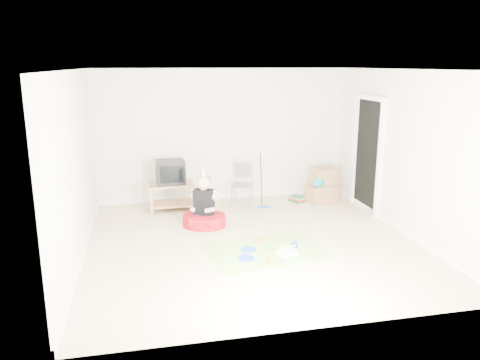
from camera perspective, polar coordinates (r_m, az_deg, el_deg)
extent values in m
plane|color=beige|center=(7.28, 1.43, -7.60)|extent=(5.00, 5.00, 0.00)
cube|color=black|center=(8.93, 15.33, 2.81)|extent=(0.02, 0.90, 2.05)
cube|color=#A7754B|center=(8.82, -8.42, -0.52)|extent=(0.82, 0.52, 0.03)
cube|color=#A7754B|center=(8.92, -8.33, -2.85)|extent=(0.82, 0.52, 0.03)
cube|color=#A7754B|center=(8.64, -10.73, -2.56)|extent=(0.05, 0.05, 0.51)
cube|color=#A7754B|center=(8.70, -5.76, -2.27)|extent=(0.05, 0.05, 0.51)
cube|color=#A7754B|center=(9.08, -10.85, -1.77)|extent=(0.05, 0.05, 0.51)
cube|color=#A7754B|center=(9.13, -6.12, -1.50)|extent=(0.05, 0.05, 0.51)
cube|color=black|center=(8.76, -8.47, 0.97)|extent=(0.53, 0.45, 0.44)
cube|color=#939298|center=(9.01, 0.27, -0.64)|extent=(0.49, 0.48, 0.03)
cylinder|color=#939298|center=(9.05, -0.77, -0.50)|extent=(0.02, 0.02, 0.83)
cylinder|color=#939298|center=(8.98, 1.32, -0.61)|extent=(0.02, 0.02, 0.83)
cube|color=#A57550|center=(9.41, 9.89, -1.65)|extent=(0.60, 0.50, 0.36)
cube|color=#A57550|center=(9.37, 10.14, 0.46)|extent=(0.54, 0.47, 0.34)
ellipsoid|color=#0B7F7C|center=(9.16, 9.54, -0.30)|extent=(0.24, 0.17, 0.19)
cube|color=blue|center=(8.97, 2.94, -3.31)|extent=(0.26, 0.12, 0.03)
cylinder|color=black|center=(8.84, 2.98, -0.18)|extent=(0.07, 0.34, 0.99)
cube|color=#216535|center=(9.45, 6.99, -2.50)|extent=(0.31, 0.35, 0.03)
cube|color=#B12626|center=(9.44, 6.99, -2.31)|extent=(0.31, 0.34, 0.03)
cube|color=#C0B487|center=(9.43, 7.00, -2.13)|extent=(0.31, 0.33, 0.03)
cube|color=#216535|center=(9.42, 7.00, -1.94)|extent=(0.31, 0.32, 0.03)
cylinder|color=#AD0F1B|center=(7.98, -4.39, -4.93)|extent=(0.96, 0.96, 0.20)
cube|color=black|center=(7.88, -4.43, -2.72)|extent=(0.38, 0.30, 0.44)
sphere|color=#D19E8B|center=(7.79, -4.48, -0.33)|extent=(0.30, 0.30, 0.23)
cone|color=silver|center=(7.74, -4.50, 1.13)|extent=(0.12, 0.12, 0.18)
cube|color=#E22F95|center=(6.96, 2.89, -8.65)|extent=(1.79, 1.42, 0.01)
cube|color=white|center=(6.79, 5.77, -8.93)|extent=(0.34, 0.32, 0.07)
cube|color=#3FB259|center=(6.80, 5.76, -9.16)|extent=(0.34, 0.32, 0.01)
cylinder|color=beige|center=(6.67, 5.43, -8.70)|extent=(0.01, 0.01, 0.07)
cylinder|color=beige|center=(6.70, 5.74, -8.60)|extent=(0.01, 0.01, 0.07)
cylinder|color=beige|center=(6.74, 6.04, -8.50)|extent=(0.01, 0.01, 0.07)
cylinder|color=beige|center=(6.77, 6.34, -8.40)|extent=(0.01, 0.01, 0.07)
cylinder|color=beige|center=(6.80, 6.64, -8.30)|extent=(0.01, 0.01, 0.07)
cylinder|color=beige|center=(6.73, 4.91, -8.48)|extent=(0.01, 0.01, 0.07)
cylinder|color=beige|center=(6.76, 5.22, -8.38)|extent=(0.01, 0.01, 0.07)
cylinder|color=beige|center=(6.79, 5.52, -8.28)|extent=(0.01, 0.01, 0.07)
cylinder|color=beige|center=(6.83, 5.82, -8.18)|extent=(0.01, 0.01, 0.07)
cylinder|color=blue|center=(6.98, 1.07, -8.48)|extent=(0.23, 0.23, 0.01)
cylinder|color=blue|center=(6.69, 0.76, -9.48)|extent=(0.31, 0.31, 0.01)
cylinder|color=orange|center=(7.20, 2.43, -7.45)|extent=(0.10, 0.10, 0.09)
cylinder|color=orange|center=(6.49, 3.68, -9.92)|extent=(0.08, 0.08, 0.09)
cone|color=#1B36BD|center=(7.12, 6.73, -7.53)|extent=(0.13, 0.13, 0.14)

